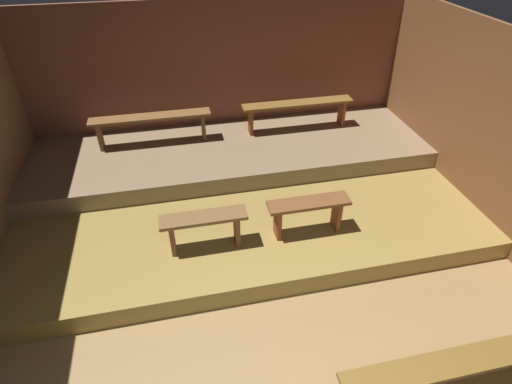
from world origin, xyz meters
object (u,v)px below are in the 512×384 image
object	(u,v)px
bench_lower_right	(308,210)
bench_middle_right	(298,108)
bench_lower_left	(204,225)
bench_middle_left	(151,121)
bench_floor_right	(459,366)

from	to	relation	value
bench_lower_right	bench_middle_right	size ratio (longest dim) A/B	0.55
bench_lower_left	bench_lower_right	xyz separation A→B (m)	(1.23, 0.00, 0.00)
bench_lower_right	bench_middle_right	distance (m)	2.25
bench_lower_left	bench_middle_left	xyz separation A→B (m)	(-0.52, 2.17, 0.29)
bench_floor_right	bench_lower_left	bearing A→B (deg)	133.24
bench_floor_right	bench_middle_left	distance (m)	4.86
bench_floor_right	bench_middle_right	bearing A→B (deg)	92.14
bench_lower_left	bench_lower_right	world-z (taller)	same
bench_floor_right	bench_middle_right	world-z (taller)	bench_middle_right
bench_lower_left	bench_lower_right	distance (m)	1.23
bench_lower_left	bench_middle_left	distance (m)	2.25
bench_floor_right	bench_lower_right	distance (m)	2.14
bench_lower_left	bench_middle_left	bearing A→B (deg)	103.49
bench_lower_left	bench_lower_right	bearing A→B (deg)	0.00
bench_lower_right	bench_middle_right	world-z (taller)	bench_middle_right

